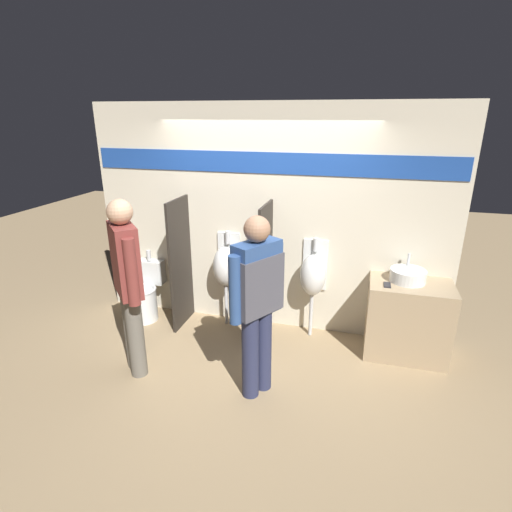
{
  "coord_description": "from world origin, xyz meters",
  "views": [
    {
      "loc": [
        1.12,
        -3.91,
        2.57
      ],
      "look_at": [
        0.0,
        0.17,
        1.05
      ],
      "focal_mm": 28.0,
      "sensor_mm": 36.0,
      "label": 1
    }
  ],
  "objects_px": {
    "sink_basin": "(408,275)",
    "cell_phone": "(387,285)",
    "urinal_near_counter": "(226,266)",
    "person_with_lanyard": "(128,282)",
    "person_in_vest": "(257,296)",
    "urinal_far": "(313,275)",
    "toilet": "(145,296)"
  },
  "relations": [
    {
      "from": "sink_basin",
      "to": "cell_phone",
      "type": "height_order",
      "value": "sink_basin"
    },
    {
      "from": "cell_phone",
      "to": "urinal_near_counter",
      "type": "bearing_deg",
      "value": 172.51
    },
    {
      "from": "sink_basin",
      "to": "cell_phone",
      "type": "distance_m",
      "value": 0.28
    },
    {
      "from": "cell_phone",
      "to": "person_with_lanyard",
      "type": "distance_m",
      "value": 2.66
    },
    {
      "from": "person_in_vest",
      "to": "cell_phone",
      "type": "bearing_deg",
      "value": -19.43
    },
    {
      "from": "person_with_lanyard",
      "to": "urinal_near_counter",
      "type": "bearing_deg",
      "value": -69.42
    },
    {
      "from": "person_with_lanyard",
      "to": "urinal_far",
      "type": "bearing_deg",
      "value": -97.7
    },
    {
      "from": "urinal_far",
      "to": "person_in_vest",
      "type": "relative_size",
      "value": 0.69
    },
    {
      "from": "sink_basin",
      "to": "urinal_far",
      "type": "bearing_deg",
      "value": 175.65
    },
    {
      "from": "urinal_near_counter",
      "to": "toilet",
      "type": "xyz_separation_m",
      "value": [
        -1.08,
        -0.15,
        -0.48
      ]
    },
    {
      "from": "cell_phone",
      "to": "toilet",
      "type": "relative_size",
      "value": 0.16
    },
    {
      "from": "sink_basin",
      "to": "cell_phone",
      "type": "bearing_deg",
      "value": -140.81
    },
    {
      "from": "sink_basin",
      "to": "person_with_lanyard",
      "type": "distance_m",
      "value": 2.92
    },
    {
      "from": "urinal_near_counter",
      "to": "urinal_far",
      "type": "distance_m",
      "value": 1.08
    },
    {
      "from": "cell_phone",
      "to": "toilet",
      "type": "bearing_deg",
      "value": 178.06
    },
    {
      "from": "cell_phone",
      "to": "sink_basin",
      "type": "bearing_deg",
      "value": 39.19
    },
    {
      "from": "toilet",
      "to": "urinal_far",
      "type": "bearing_deg",
      "value": 3.93
    },
    {
      "from": "sink_basin",
      "to": "toilet",
      "type": "relative_size",
      "value": 0.43
    },
    {
      "from": "sink_basin",
      "to": "toilet",
      "type": "height_order",
      "value": "sink_basin"
    },
    {
      "from": "toilet",
      "to": "cell_phone",
      "type": "bearing_deg",
      "value": -1.94
    },
    {
      "from": "sink_basin",
      "to": "person_in_vest",
      "type": "distance_m",
      "value": 1.78
    },
    {
      "from": "toilet",
      "to": "person_in_vest",
      "type": "relative_size",
      "value": 0.5
    },
    {
      "from": "sink_basin",
      "to": "cell_phone",
      "type": "xyz_separation_m",
      "value": [
        -0.21,
        -0.17,
        -0.06
      ]
    },
    {
      "from": "urinal_near_counter",
      "to": "urinal_far",
      "type": "bearing_deg",
      "value": 0.0
    },
    {
      "from": "person_in_vest",
      "to": "person_with_lanyard",
      "type": "bearing_deg",
      "value": 121.7
    },
    {
      "from": "toilet",
      "to": "person_with_lanyard",
      "type": "relative_size",
      "value": 0.48
    },
    {
      "from": "person_in_vest",
      "to": "urinal_far",
      "type": "bearing_deg",
      "value": 15.04
    },
    {
      "from": "urinal_far",
      "to": "toilet",
      "type": "distance_m",
      "value": 2.22
    },
    {
      "from": "sink_basin",
      "to": "toilet",
      "type": "xyz_separation_m",
      "value": [
        -3.19,
        -0.07,
        -0.61
      ]
    },
    {
      "from": "urinal_near_counter",
      "to": "urinal_far",
      "type": "height_order",
      "value": "same"
    },
    {
      "from": "sink_basin",
      "to": "urinal_far",
      "type": "distance_m",
      "value": 1.04
    },
    {
      "from": "cell_phone",
      "to": "urinal_near_counter",
      "type": "distance_m",
      "value": 1.91
    }
  ]
}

